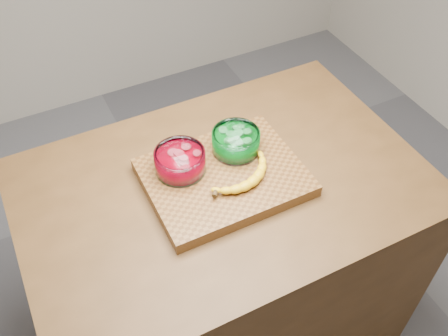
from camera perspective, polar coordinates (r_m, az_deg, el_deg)
name	(u,v)px	position (r m, az deg, el deg)	size (l,w,h in m)	color
ground	(224,323)	(2.23, 0.00, -17.25)	(3.50, 3.50, 0.00)	#58575C
counter	(224,265)	(1.84, 0.00, -11.03)	(1.20, 0.80, 0.90)	#4B3016
cutting_board	(224,177)	(1.46, 0.00, -1.08)	(0.45, 0.35, 0.04)	brown
bowl_red	(180,161)	(1.44, -5.04, 0.75)	(0.15, 0.15, 0.07)	white
bowl_green	(236,142)	(1.49, 1.36, 3.03)	(0.14, 0.14, 0.07)	white
banana	(241,174)	(1.42, 1.96, -0.74)	(0.23, 0.14, 0.03)	gold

